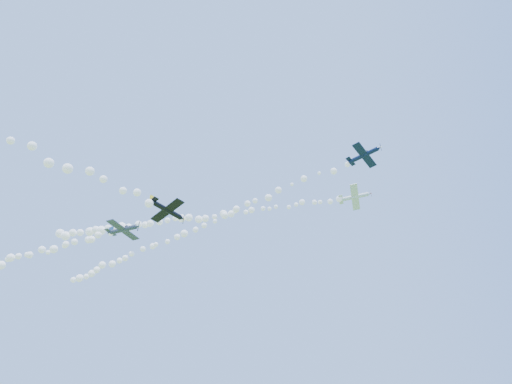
% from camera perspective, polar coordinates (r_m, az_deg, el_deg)
% --- Properties ---
extents(plane_white, '(7.35, 7.34, 2.47)m').
position_cam_1_polar(plane_white, '(93.67, 13.03, -0.63)').
color(plane_white, white).
extents(smoke_trail_white, '(69.89, 2.84, 3.04)m').
position_cam_1_polar(smoke_trail_white, '(99.17, -8.74, -3.49)').
color(smoke_trail_white, white).
extents(plane_navy, '(5.99, 6.32, 1.65)m').
position_cam_1_polar(plane_navy, '(72.91, 14.25, 4.81)').
color(plane_navy, '#0C1738').
extents(smoke_trail_navy, '(75.13, 35.90, 2.48)m').
position_cam_1_polar(smoke_trail_navy, '(93.68, -10.07, -5.56)').
color(smoke_trail_navy, white).
extents(plane_grey, '(7.16, 7.59, 2.37)m').
position_cam_1_polar(plane_grey, '(80.44, -17.27, -4.81)').
color(plane_grey, '#343B4C').
extents(plane_black, '(6.48, 6.08, 2.60)m').
position_cam_1_polar(plane_black, '(65.78, -11.77, -2.37)').
color(plane_black, black).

